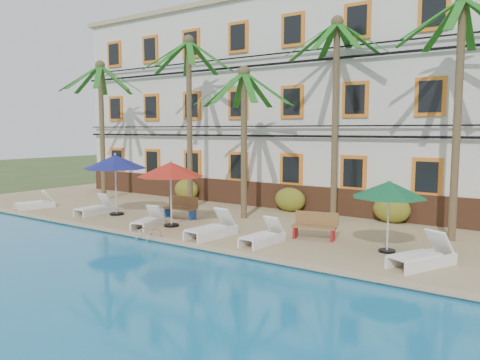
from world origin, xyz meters
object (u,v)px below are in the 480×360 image
Objects in this scene: lounger_d at (212,228)px; bench_left at (181,207)px; bench_right at (315,225)px; lounger_e at (263,236)px; palm_b at (189,99)px; pool_ladder at (149,239)px; lounger_c at (148,220)px; lounger_f at (423,255)px; palm_c at (244,119)px; palm_e at (459,83)px; palm_d at (336,92)px; umbrella_blue at (115,162)px; umbrella_green at (389,190)px; palm_a at (101,111)px; lounger_b at (95,208)px; lounger_a at (36,203)px; umbrella_red at (171,170)px.

lounger_d is 1.37× the size of bench_left.
lounger_e is at bearing -123.81° from bench_right.
palm_b is 10.87× the size of pool_ladder.
lounger_c is 10.05m from lounger_f.
palm_e reaches higher than palm_c.
palm_d is 3.02× the size of umbrella_blue.
umbrella_green is 2.27m from lounger_f.
palm_d reaches higher than pool_ladder.
bench_right is (0.82, -3.46, -4.79)m from palm_d.
umbrella_blue is 1.74× the size of bench_right.
palm_a is 12.55m from palm_d.
bench_right is 2.11× the size of pool_ladder.
lounger_b is 1.23× the size of bench_left.
palm_e is (4.74, -1.04, -0.02)m from palm_d.
umbrella_blue is 8.41m from lounger_e.
lounger_e is (3.09, -3.39, -3.88)m from palm_c.
palm_c is 4.16× the size of bench_left.
palm_c is 0.77× the size of palm_d.
bench_left is (2.87, 1.04, -1.86)m from umbrella_blue.
bench_right is (-3.87, 1.28, 0.16)m from lounger_f.
lounger_f reaches higher than lounger_a.
palm_e is 18.84m from lounger_a.
palm_e is at bearing 33.61° from pool_ladder.
lounger_b is at bearing 179.68° from lounger_f.
lounger_c is 0.83× the size of lounger_f.
lounger_b is 1.05× the size of lounger_c.
umbrella_blue is at bearing 22.92° from lounger_b.
palm_b is at bearing 148.83° from lounger_e.
bench_right is (-2.60, 0.32, -1.46)m from umbrella_green.
pool_ladder is at bearing -144.87° from bench_right.
lounger_d is at bearing -12.09° from umbrella_red.
lounger_f is at bearing 3.18° from lounger_c.
palm_a is at bearing 164.37° from lounger_e.
pool_ladder is (-1.59, -1.50, -0.31)m from lounger_d.
palm_c reaches higher than bench_left.
palm_e reaches higher than palm_a.
lounger_b is (-0.94, -0.40, -2.05)m from umbrella_blue.
palm_e reaches higher than lounger_c.
umbrella_green reaches higher than pool_ladder.
palm_b is 9.32m from bench_right.
lounger_f is at bearing 13.15° from pool_ladder.
bench_left is (-10.19, 1.52, 0.16)m from lounger_f.
palm_c is 4.55m from bench_left.
palm_e is 13.81m from umbrella_blue.
palm_d reaches higher than umbrella_red.
lounger_f is at bearing 3.69° from lounger_e.
lounger_b is (-14.04, -3.62, -4.96)m from palm_e.
lounger_b is 4.02m from lounger_c.
lounger_a is 3.68m from lounger_b.
palm_a reaches higher than umbrella_green.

